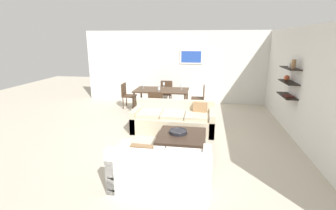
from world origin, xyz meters
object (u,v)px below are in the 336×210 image
(dining_chair_foot, at_px, (156,103))
(dining_chair_head, at_px, (166,91))
(wine_glass_head, at_px, (164,84))
(dining_chair_right_far, at_px, (200,96))
(dining_table, at_px, (162,91))
(decorative_bowl, at_px, (178,132))
(dining_chair_left_far, at_px, (127,94))
(sofa_beige, at_px, (174,120))
(loveseat_white, at_px, (161,169))
(coffee_table, at_px, (182,143))
(wine_glass_foot, at_px, (159,89))
(wine_glass_left_far, at_px, (143,85))
(wine_glass_right_far, at_px, (182,86))

(dining_chair_foot, height_order, dining_chair_head, same)
(wine_glass_head, bearing_deg, dining_chair_right_far, -9.37)
(dining_table, relative_size, dining_chair_foot, 2.03)
(dining_chair_foot, xyz_separation_m, dining_chair_head, (0.00, 1.81, 0.00))
(decorative_bowl, xyz_separation_m, dining_chair_head, (-0.91, 3.82, 0.08))
(dining_chair_left_far, relative_size, dining_chair_head, 1.00)
(dining_chair_head, bearing_deg, sofa_beige, -76.14)
(dining_table, distance_m, dining_chair_head, 0.92)
(sofa_beige, xyz_separation_m, loveseat_white, (0.13, -2.56, 0.00))
(loveseat_white, xyz_separation_m, coffee_table, (0.20, 1.37, -0.10))
(sofa_beige, distance_m, wine_glass_foot, 1.61)
(wine_glass_left_far, bearing_deg, wine_glass_head, 25.30)
(wine_glass_head, xyz_separation_m, wine_glass_left_far, (-0.67, -0.32, 0.00))
(decorative_bowl, distance_m, dining_chair_head, 3.93)
(dining_chair_left_far, bearing_deg, dining_chair_right_far, 0.00)
(dining_chair_foot, relative_size, wine_glass_left_far, 5.26)
(dining_chair_head, bearing_deg, dining_chair_right_far, -27.66)
(sofa_beige, distance_m, loveseat_white, 2.56)
(wine_glass_left_far, bearing_deg, coffee_table, -61.73)
(coffee_table, distance_m, wine_glass_left_far, 3.58)
(sofa_beige, bearing_deg, coffee_table, -74.22)
(wine_glass_head, relative_size, wine_glass_foot, 1.07)
(decorative_bowl, relative_size, wine_glass_head, 2.32)
(wine_glass_head, bearing_deg, dining_chair_head, 90.00)
(coffee_table, bearing_deg, loveseat_white, -98.29)
(dining_chair_right_far, xyz_separation_m, wine_glass_foot, (-1.30, -0.66, 0.36))
(loveseat_white, bearing_deg, sofa_beige, 93.00)
(dining_table, bearing_deg, wine_glass_head, 90.00)
(coffee_table, xyz_separation_m, wine_glass_right_far, (-0.33, 3.10, 0.69))
(dining_table, distance_m, wine_glass_right_far, 0.71)
(wine_glass_right_far, bearing_deg, dining_table, -169.51)
(dining_chair_foot, distance_m, dining_chair_head, 1.81)
(dining_table, height_order, wine_glass_foot, wine_glass_foot)
(wine_glass_foot, bearing_deg, dining_chair_foot, -90.00)
(sofa_beige, relative_size, wine_glass_right_far, 11.85)
(wine_glass_head, bearing_deg, loveseat_white, -80.52)
(loveseat_white, height_order, dining_chair_right_far, dining_chair_right_far)
(decorative_bowl, distance_m, wine_glass_right_far, 3.08)
(dining_chair_head, distance_m, wine_glass_right_far, 1.09)
(sofa_beige, distance_m, dining_chair_right_far, 2.13)
(dining_chair_foot, xyz_separation_m, wine_glass_head, (-0.00, 1.34, 0.36))
(dining_chair_left_far, relative_size, wine_glass_foot, 5.49)
(coffee_table, relative_size, dining_chair_foot, 1.19)
(dining_chair_head, height_order, wine_glass_right_far, wine_glass_right_far)
(decorative_bowl, relative_size, dining_chair_head, 0.45)
(loveseat_white, bearing_deg, wine_glass_left_far, 108.16)
(coffee_table, height_order, dining_chair_head, dining_chair_head)
(decorative_bowl, xyz_separation_m, dining_table, (-0.91, 2.91, 0.26))
(dining_chair_head, xyz_separation_m, wine_glass_left_far, (-0.67, -0.78, 0.36))
(coffee_table, height_order, dining_chair_right_far, dining_chair_right_far)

